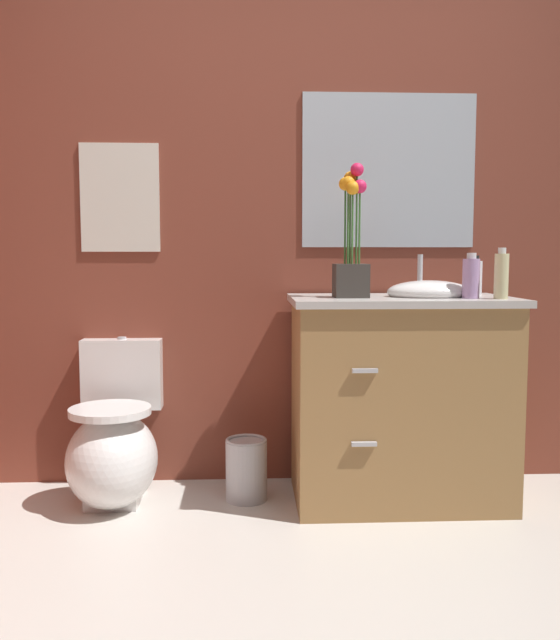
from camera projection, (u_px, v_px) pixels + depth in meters
name	position (u px, v px, depth m)	size (l,w,h in m)	color
wall_back	(346.00, 215.00, 3.17)	(4.75, 0.05, 2.50)	brown
toilet	(114.00, 447.00, 2.92)	(0.38, 0.59, 0.69)	white
vanity_cabinet	(400.00, 396.00, 2.94)	(0.94, 0.56, 1.07)	#9E7242
flower_vase	(351.00, 250.00, 2.84)	(0.14, 0.14, 0.56)	#38332D
soap_bottle	(501.00, 275.00, 2.75)	(0.06, 0.06, 0.21)	beige
lotion_bottle	(471.00, 278.00, 2.78)	(0.07, 0.07, 0.19)	#B28CBF
hand_wash_bottle	(475.00, 277.00, 3.04)	(0.07, 0.07, 0.17)	white
trash_bin	(246.00, 469.00, 2.96)	(0.18, 0.18, 0.27)	#B7B7BC
wall_poster	(120.00, 198.00, 3.08)	(0.35, 0.01, 0.49)	silver
wall_mirror	(389.00, 171.00, 3.13)	(0.80, 0.01, 0.70)	#B2BCC6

